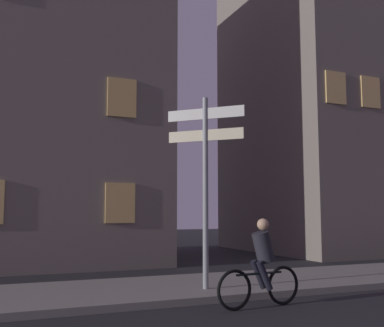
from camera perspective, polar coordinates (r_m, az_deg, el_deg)
sidewalk_kerb at (r=10.85m, az=3.88°, el=-14.83°), size 40.00×3.11×0.14m
signpost at (r=9.79m, az=1.67°, el=-0.95°), size 1.26×1.26×4.06m
cyclist at (r=8.72m, az=8.63°, el=-12.45°), size 1.82×0.36×1.61m
building_right_block at (r=23.85m, az=16.88°, el=14.49°), size 8.27×8.09×19.99m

